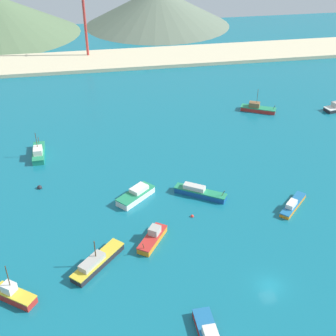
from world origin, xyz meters
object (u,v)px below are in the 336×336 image
object	(u,v)px
fishing_boat_1	(39,153)
fishing_boat_10	(199,192)
fishing_boat_11	(14,295)
fishing_boat_2	(293,205)
fishing_boat_3	(209,334)
radio_tower	(84,16)
fishing_boat_9	(136,195)
buoy_1	(40,188)
fishing_boat_7	(97,262)
fishing_boat_4	(153,238)
fishing_boat_0	(257,108)
buoy_0	(192,216)

from	to	relation	value
fishing_boat_1	fishing_boat_10	bearing A→B (deg)	-33.96
fishing_boat_11	fishing_boat_2	bearing A→B (deg)	15.65
fishing_boat_3	fishing_boat_10	size ratio (longest dim) A/B	0.84
radio_tower	fishing_boat_9	bearing A→B (deg)	-85.80
fishing_boat_11	buoy_1	xyz separation A→B (m)	(1.86, 29.87, -0.80)
fishing_boat_2	fishing_boat_11	distance (m)	52.62
fishing_boat_7	fishing_boat_11	size ratio (longest dim) A/B	1.40
fishing_boat_4	fishing_boat_9	xyz separation A→B (m)	(-1.30, 13.40, 0.07)
fishing_boat_9	buoy_1	world-z (taller)	fishing_boat_9
fishing_boat_0	fishing_boat_2	distance (m)	44.95
fishing_boat_2	fishing_boat_10	distance (m)	18.38
fishing_boat_11	radio_tower	distance (m)	116.02
fishing_boat_9	buoy_0	distance (m)	12.46
fishing_boat_3	fishing_boat_4	size ratio (longest dim) A/B	1.10
buoy_1	fishing_boat_1	bearing A→B (deg)	93.88
fishing_boat_2	fishing_boat_11	xyz separation A→B (m)	(-50.67, -14.20, 0.33)
fishing_boat_7	fishing_boat_9	bearing A→B (deg)	64.12
fishing_boat_0	fishing_boat_7	world-z (taller)	fishing_boat_0
fishing_boat_4	fishing_boat_2	bearing A→B (deg)	9.93
fishing_boat_7	buoy_0	world-z (taller)	fishing_boat_7
fishing_boat_10	fishing_boat_1	bearing A→B (deg)	146.04
fishing_boat_0	fishing_boat_9	xyz separation A→B (m)	(-38.34, -35.62, 0.04)
fishing_boat_1	buoy_1	size ratio (longest dim) A/B	9.18
fishing_boat_10	buoy_0	bearing A→B (deg)	-114.13
fishing_boat_3	fishing_boat_10	xyz separation A→B (m)	(6.80, 33.34, 0.04)
fishing_boat_1	buoy_0	xyz separation A→B (m)	(29.91, -28.60, -0.85)
fishing_boat_7	fishing_boat_11	world-z (taller)	fishing_boat_11
fishing_boat_10	fishing_boat_11	size ratio (longest dim) A/B	1.47
fishing_boat_9	buoy_0	xyz separation A→B (m)	(9.70, -7.78, -0.81)
fishing_boat_1	fishing_boat_0	bearing A→B (deg)	14.19
radio_tower	fishing_boat_10	bearing A→B (deg)	-78.23
buoy_0	fishing_boat_3	bearing A→B (deg)	-98.24
fishing_boat_0	fishing_boat_2	size ratio (longest dim) A/B	1.25
fishing_boat_0	fishing_boat_9	bearing A→B (deg)	-137.11
fishing_boat_0	fishing_boat_11	bearing A→B (deg)	-135.59
fishing_boat_11	buoy_1	distance (m)	29.94
fishing_boat_3	fishing_boat_4	distance (m)	21.69
radio_tower	fishing_boat_11	bearing A→B (deg)	-97.19
fishing_boat_7	buoy_1	size ratio (longest dim) A/B	9.54
fishing_boat_11	fishing_boat_0	bearing A→B (deg)	44.41
fishing_boat_2	fishing_boat_9	world-z (taller)	fishing_boat_9
fishing_boat_4	fishing_boat_11	distance (m)	24.27
fishing_boat_2	buoy_1	bearing A→B (deg)	162.20
fishing_boat_0	radio_tower	world-z (taller)	radio_tower
fishing_boat_0	fishing_boat_7	distance (m)	71.04
fishing_boat_1	fishing_boat_4	size ratio (longest dim) A/B	1.21
buoy_1	radio_tower	distance (m)	86.61
fishing_boat_0	fishing_boat_10	world-z (taller)	fishing_boat_0
fishing_boat_1	fishing_boat_11	xyz separation A→B (m)	(-0.93, -43.47, 0.02)
fishing_boat_2	radio_tower	world-z (taller)	radio_tower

